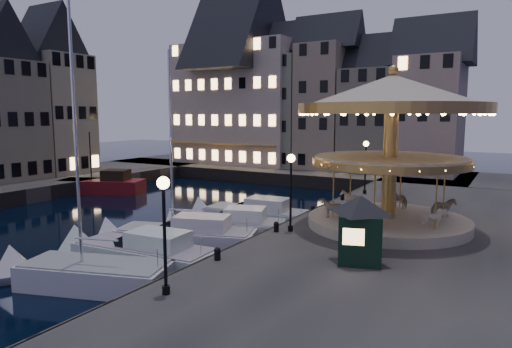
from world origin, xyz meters
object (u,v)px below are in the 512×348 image
Objects in this scene: streetlamp_a at (164,218)px; motorboat_a at (84,275)px; motorboat_d at (227,228)px; red_fishing_boat at (103,186)px; bollard_b at (276,226)px; motorboat_e at (251,215)px; bollard_a at (217,253)px; streetlamp_b at (291,181)px; carousel at (392,122)px; streetlamp_c at (366,160)px; motorboat_b at (138,254)px; bollard_d at (342,196)px; bollard_c at (313,209)px; motorboat_c at (179,237)px; ticket_kiosk at (361,217)px.

streetlamp_a is 6.88m from motorboat_a.
motorboat_a is at bearing -95.92° from motorboat_d.
motorboat_a reaches higher than red_fishing_boat.
motorboat_e is at bearing 131.85° from bollard_b.
red_fishing_boat is at bearing 158.85° from motorboat_d.
bollard_a is at bearing 98.53° from streetlamp_a.
streetlamp_b is 0.41× the size of carousel.
streetlamp_b is 7.32× the size of bollard_a.
streetlamp_a and streetlamp_c have the same top height.
bollard_a is at bearing -117.08° from carousel.
carousel is (4.91, 9.60, 5.54)m from bollard_a.
motorboat_b is at bearing -135.65° from streetlamp_b.
bollard_d is 0.08× the size of motorboat_d.
motorboat_b and motorboat_e have the same top height.
streetlamp_c is 9.34m from bollard_c.
streetlamp_a is 1.00× the size of streetlamp_b.
streetlamp_a is at bearing -81.47° from bollard_a.
red_fishing_boat is at bearing 136.60° from motorboat_a.
bollard_a is at bearing -90.00° from bollard_d.
motorboat_c is (-5.35, -12.10, -0.92)m from bollard_d.
motorboat_a reaches higher than motorboat_e.
motorboat_c reaches higher than streetlamp_a.
motorboat_b is (-5.71, 4.42, -3.37)m from streetlamp_a.
bollard_a is 10.50m from bollard_c.
bollard_b is (-0.60, -0.50, -2.41)m from streetlamp_b.
streetlamp_c is 20.20m from motorboat_b.
bollard_d is 16.43m from motorboat_b.
streetlamp_a and streetlamp_b have the same top height.
motorboat_a is 13.56m from motorboat_e.
bollard_c is 11.35m from motorboat_b.
motorboat_c reaches higher than bollard_c.
motorboat_c is 20.93m from red_fishing_boat.
motorboat_c reaches higher than carousel.
motorboat_c is 1.42× the size of red_fishing_boat.
motorboat_b is 1.18× the size of motorboat_d.
motorboat_a is 9.84m from motorboat_d.
carousel reaches higher than bollard_d.
carousel is at bearing -9.71° from red_fishing_boat.
red_fishing_boat is at bearing 159.09° from bollard_b.
bollard_b is at bearing 44.84° from motorboat_b.
motorboat_b is 0.84× the size of carousel.
motorboat_b is 6.66m from motorboat_d.
motorboat_d is at bearing 156.51° from ticket_kiosk.
red_fishing_boat reaches higher than bollard_c.
streetlamp_b and streetlamp_c have the same top height.
carousel reaches higher than bollard_c.
streetlamp_a is 30.47m from red_fishing_boat.
motorboat_a reaches higher than bollard_d.
bollard_d is at bearing 93.43° from streetlamp_b.
streetlamp_b is at bearing -82.41° from bollard_c.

